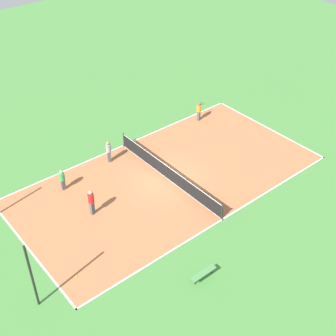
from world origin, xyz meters
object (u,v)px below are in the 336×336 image
(tennis_net, at_px, (168,172))
(tennis_ball_near_net, at_px, (204,141))
(fence_post_back_left, at_px, (32,276))
(tennis_ball_right_alley, at_px, (241,121))
(bench, at_px, (204,273))
(tennis_ball_midcourt, at_px, (238,202))
(player_coach_red, at_px, (91,201))
(player_baseline_gray, at_px, (109,150))
(tennis_ball_far_baseline, at_px, (76,276))
(player_center_orange, at_px, (199,110))
(player_far_green, at_px, (62,179))

(tennis_net, distance_m, tennis_ball_near_net, 5.20)
(fence_post_back_left, bearing_deg, tennis_ball_right_alley, -74.48)
(bench, relative_size, tennis_ball_midcourt, 22.55)
(player_coach_red, height_order, fence_post_back_left, fence_post_back_left)
(player_baseline_gray, relative_size, tennis_ball_midcourt, 23.99)
(tennis_ball_far_baseline, distance_m, tennis_ball_right_alley, 18.84)
(player_coach_red, xyz_separation_m, tennis_ball_far_baseline, (-3.62, 3.29, -1.00))
(tennis_net, xyz_separation_m, fence_post_back_left, (-3.67, 11.29, 1.46))
(bench, height_order, tennis_ball_right_alley, bench)
(bench, distance_m, player_coach_red, 8.13)
(tennis_ball_far_baseline, height_order, tennis_ball_midcourt, same)
(tennis_ball_near_net, height_order, fence_post_back_left, fence_post_back_left)
(player_center_orange, height_order, tennis_ball_right_alley, player_center_orange)
(tennis_ball_midcourt, distance_m, fence_post_back_left, 13.30)
(tennis_ball_near_net, distance_m, tennis_ball_right_alley, 4.20)
(player_far_green, relative_size, tennis_ball_right_alley, 21.90)
(bench, relative_size, tennis_ball_far_baseline, 22.55)
(player_far_green, height_order, tennis_ball_right_alley, player_far_green)
(tennis_net, relative_size, player_far_green, 6.81)
(bench, height_order, player_far_green, player_far_green)
(player_coach_red, height_order, tennis_ball_far_baseline, player_coach_red)
(tennis_ball_right_alley, bearing_deg, fence_post_back_left, 105.52)
(tennis_net, xyz_separation_m, player_far_green, (3.44, 5.89, 0.29))
(tennis_ball_right_alley, bearing_deg, player_center_orange, 45.42)
(tennis_net, relative_size, tennis_ball_right_alley, 149.22)
(player_coach_red, distance_m, tennis_ball_near_net, 10.73)
(tennis_ball_near_net, xyz_separation_m, tennis_ball_right_alley, (0.26, -4.19, 0.00))
(tennis_ball_near_net, bearing_deg, player_far_green, 80.95)
(tennis_ball_far_baseline, bearing_deg, tennis_ball_midcourt, -96.74)
(player_far_green, bearing_deg, tennis_ball_far_baseline, 66.88)
(tennis_net, relative_size, player_coach_red, 5.66)
(tennis_ball_midcourt, bearing_deg, player_baseline_gray, 22.94)
(tennis_ball_far_baseline, xyz_separation_m, tennis_ball_midcourt, (-1.28, -10.82, 0.00))
(tennis_ball_far_baseline, bearing_deg, fence_post_back_left, 97.35)
(bench, relative_size, player_coach_red, 0.86)
(tennis_net, height_order, bench, tennis_net)
(player_center_orange, bearing_deg, tennis_ball_midcourt, -142.39)
(player_center_orange, xyz_separation_m, tennis_ball_right_alley, (-2.33, -2.37, -0.84))
(player_far_green, xyz_separation_m, player_baseline_gray, (0.69, -4.00, 0.09))
(player_coach_red, distance_m, tennis_ball_midcourt, 9.04)
(bench, height_order, fence_post_back_left, fence_post_back_left)
(tennis_ball_right_alley, distance_m, fence_post_back_left, 21.22)
(player_center_orange, distance_m, fence_post_back_left, 19.72)
(player_far_green, relative_size, player_center_orange, 0.97)
(tennis_net, distance_m, tennis_ball_midcourt, 5.02)
(tennis_net, height_order, tennis_ball_far_baseline, tennis_net)
(player_baseline_gray, distance_m, tennis_ball_far_baseline, 10.37)
(player_far_green, distance_m, player_baseline_gray, 4.06)
(player_far_green, bearing_deg, player_coach_red, 94.70)
(tennis_ball_far_baseline, distance_m, tennis_ball_midcourt, 10.89)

